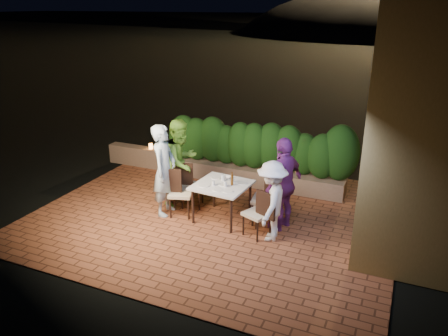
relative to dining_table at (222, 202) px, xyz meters
The scene contains 31 objects.
ground 0.56m from the dining_table, 122.40° to the right, with size 400.00×400.00×0.00m, color black.
terrace_floor 0.52m from the dining_table, 141.13° to the left, with size 7.00×6.00×0.15m, color brown.
building_wall 4.34m from the dining_table, 26.21° to the left, with size 1.60×5.00×5.00m, color olive.
window_pane 3.29m from the dining_table, 24.13° to the left, with size 0.08×1.00×1.40m, color black.
window_frame 3.28m from the dining_table, 24.21° to the left, with size 0.06×1.15×1.55m, color black.
planter 1.98m from the dining_table, 90.29° to the left, with size 4.20×0.55×0.40m, color #79614D.
hedge 2.05m from the dining_table, 90.29° to the left, with size 4.00×0.70×1.10m, color #14370F, non-canonical shape.
parapet 3.60m from the dining_table, 146.81° to the left, with size 2.20×0.30×0.50m, color #79614D.
hill 59.86m from the dining_table, 88.28° to the left, with size 52.00×40.00×22.00m, color black.
dining_table is the anchor object (origin of this frame).
plate_nw 0.52m from the dining_table, 144.51° to the right, with size 0.23×0.23×0.01m, color white.
plate_sw 0.52m from the dining_table, 133.30° to the left, with size 0.21×0.21×0.01m, color white.
plate_ne 0.52m from the dining_table, 48.33° to the right, with size 0.20×0.20×0.01m, color white.
plate_se 0.55m from the dining_table, 32.65° to the left, with size 0.21×0.21×0.01m, color white.
plate_centre 0.38m from the dining_table, 18.44° to the right, with size 0.21×0.21×0.01m, color white.
plate_front 0.48m from the dining_table, 83.34° to the right, with size 0.20×0.20×0.01m, color white.
glass_nw 0.46m from the dining_table, 136.27° to the right, with size 0.06×0.06×0.10m, color silver.
glass_sw 0.47m from the dining_table, 107.88° to the left, with size 0.07×0.07×0.12m, color silver.
glass_ne 0.45m from the dining_table, 40.29° to the right, with size 0.06×0.06×0.10m, color silver.
glass_se 0.49m from the dining_table, 45.12° to the left, with size 0.07×0.07×0.12m, color silver.
beer_bottle 0.55m from the dining_table, ahead, with size 0.05×0.05×0.27m, color #4D2C0C, non-canonical shape.
bowl 0.51m from the dining_table, 95.39° to the left, with size 0.16×0.16×0.04m, color white.
chair_left_front 0.85m from the dining_table, 169.64° to the right, with size 0.45×0.45×0.98m, color black, non-canonical shape.
chair_left_back 0.87m from the dining_table, 159.56° to the left, with size 0.44×0.44×0.95m, color black, non-canonical shape.
chair_right_front 0.92m from the dining_table, 21.87° to the right, with size 0.43×0.43×0.92m, color black, non-canonical shape.
chair_right_back 0.86m from the dining_table, 12.89° to the left, with size 0.48×0.48×1.04m, color black, non-canonical shape.
diner_blue 1.31m from the dining_table, behind, with size 0.68×0.45×1.86m, color #A9C5D9.
diner_green 1.30m from the dining_table, 159.78° to the left, with size 0.89×0.69×1.83m, color #7BC33D.
diner_white 1.23m from the dining_table, 17.29° to the right, with size 0.96×0.55×1.49m, color white.
diner_purple 1.30m from the dining_table, ahead, with size 1.05×0.44×1.79m, color #692674.
parapet_lamp 3.49m from the dining_table, 145.64° to the left, with size 0.10×0.10×0.14m, color orange.
Camera 1 is at (3.36, -6.81, 4.03)m, focal length 35.00 mm.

